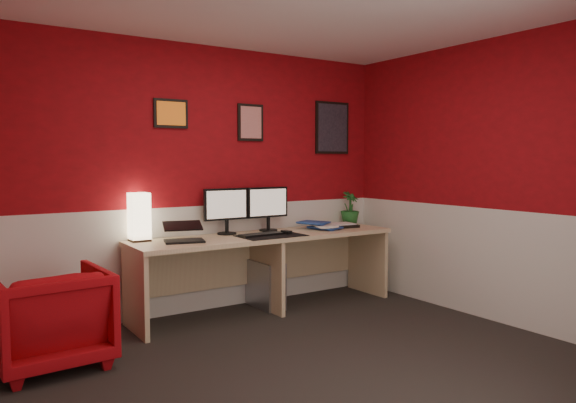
# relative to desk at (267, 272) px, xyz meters

# --- Properties ---
(ground) EXTENTS (4.00, 3.50, 0.01)m
(ground) POSITION_rel_desk_xyz_m (-0.49, -1.41, -0.36)
(ground) COLOR black
(ground) RESTS_ON ground
(wall_back) EXTENTS (4.00, 0.01, 2.50)m
(wall_back) POSITION_rel_desk_xyz_m (-0.49, 0.34, 0.89)
(wall_back) COLOR maroon
(wall_back) RESTS_ON ground
(wall_front) EXTENTS (4.00, 0.01, 2.50)m
(wall_front) POSITION_rel_desk_xyz_m (-0.49, -3.16, 0.89)
(wall_front) COLOR maroon
(wall_front) RESTS_ON ground
(wall_right) EXTENTS (0.01, 3.50, 2.50)m
(wall_right) POSITION_rel_desk_xyz_m (1.51, -1.41, 0.89)
(wall_right) COLOR maroon
(wall_right) RESTS_ON ground
(wainscot_back) EXTENTS (4.00, 0.01, 1.00)m
(wainscot_back) POSITION_rel_desk_xyz_m (-0.49, 0.34, 0.14)
(wainscot_back) COLOR silver
(wainscot_back) RESTS_ON ground
(wainscot_front) EXTENTS (4.00, 0.01, 1.00)m
(wainscot_front) POSITION_rel_desk_xyz_m (-0.49, -3.15, 0.14)
(wainscot_front) COLOR silver
(wainscot_front) RESTS_ON ground
(wainscot_right) EXTENTS (0.01, 3.50, 1.00)m
(wainscot_right) POSITION_rel_desk_xyz_m (1.51, -1.41, 0.14)
(wainscot_right) COLOR silver
(wainscot_right) RESTS_ON ground
(desk) EXTENTS (2.60, 0.65, 0.73)m
(desk) POSITION_rel_desk_xyz_m (0.00, 0.00, 0.00)
(desk) COLOR tan
(desk) RESTS_ON ground
(shoji_lamp) EXTENTS (0.16, 0.16, 0.40)m
(shoji_lamp) POSITION_rel_desk_xyz_m (-1.14, 0.23, 0.56)
(shoji_lamp) COLOR #FFE5B2
(shoji_lamp) RESTS_ON desk
(laptop) EXTENTS (0.38, 0.31, 0.22)m
(laptop) POSITION_rel_desk_xyz_m (-0.84, -0.03, 0.47)
(laptop) COLOR black
(laptop) RESTS_ON desk
(monitor_left) EXTENTS (0.45, 0.06, 0.58)m
(monitor_left) POSITION_rel_desk_xyz_m (-0.31, 0.21, 0.66)
(monitor_left) COLOR black
(monitor_left) RESTS_ON desk
(monitor_right) EXTENTS (0.45, 0.06, 0.58)m
(monitor_right) POSITION_rel_desk_xyz_m (0.14, 0.20, 0.66)
(monitor_right) COLOR black
(monitor_right) RESTS_ON desk
(desk_mat) EXTENTS (0.60, 0.38, 0.01)m
(desk_mat) POSITION_rel_desk_xyz_m (-0.02, -0.12, 0.37)
(desk_mat) COLOR black
(desk_mat) RESTS_ON desk
(keyboard) EXTENTS (0.43, 0.17, 0.02)m
(keyboard) POSITION_rel_desk_xyz_m (-0.10, -0.07, 0.38)
(keyboard) COLOR black
(keyboard) RESTS_ON desk_mat
(mouse) EXTENTS (0.07, 0.11, 0.03)m
(mouse) POSITION_rel_desk_xyz_m (0.16, -0.10, 0.39)
(mouse) COLOR black
(mouse) RESTS_ON desk_mat
(book_bottom) EXTENTS (0.29, 0.35, 0.03)m
(book_bottom) POSITION_rel_desk_xyz_m (0.58, -0.03, 0.38)
(book_bottom) COLOR #1F4291
(book_bottom) RESTS_ON desk
(book_middle) EXTENTS (0.28, 0.33, 0.02)m
(book_middle) POSITION_rel_desk_xyz_m (0.56, -0.00, 0.40)
(book_middle) COLOR silver
(book_middle) RESTS_ON book_bottom
(book_top) EXTENTS (0.31, 0.35, 0.03)m
(book_top) POSITION_rel_desk_xyz_m (0.50, 0.03, 0.43)
(book_top) COLOR #1F4291
(book_top) RESTS_ON book_middle
(zen_tray) EXTENTS (0.38, 0.29, 0.03)m
(zen_tray) POSITION_rel_desk_xyz_m (0.91, 0.04, 0.38)
(zen_tray) COLOR black
(zen_tray) RESTS_ON desk
(potted_plant) EXTENTS (0.24, 0.24, 0.36)m
(potted_plant) POSITION_rel_desk_xyz_m (1.18, 0.19, 0.54)
(potted_plant) COLOR #19591E
(potted_plant) RESTS_ON desk
(pc_tower) EXTENTS (0.20, 0.45, 0.45)m
(pc_tower) POSITION_rel_desk_xyz_m (0.05, 0.11, -0.14)
(pc_tower) COLOR #99999E
(pc_tower) RESTS_ON ground
(armchair) EXTENTS (0.77, 0.79, 0.68)m
(armchair) POSITION_rel_desk_xyz_m (-1.99, -0.38, -0.02)
(armchair) COLOR #B90810
(armchair) RESTS_ON ground
(art_left) EXTENTS (0.32, 0.02, 0.26)m
(art_left) POSITION_rel_desk_xyz_m (-0.80, 0.33, 1.49)
(art_left) COLOR orange
(art_left) RESTS_ON wall_back
(art_center) EXTENTS (0.28, 0.02, 0.36)m
(art_center) POSITION_rel_desk_xyz_m (0.02, 0.33, 1.44)
(art_center) COLOR red
(art_center) RESTS_ON wall_back
(art_right) EXTENTS (0.44, 0.02, 0.56)m
(art_right) POSITION_rel_desk_xyz_m (1.04, 0.33, 1.42)
(art_right) COLOR black
(art_right) RESTS_ON wall_back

